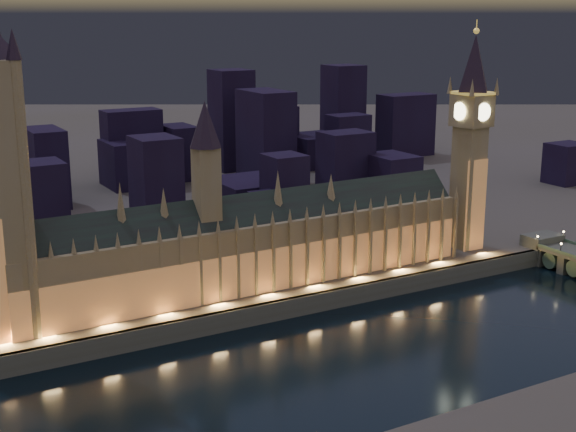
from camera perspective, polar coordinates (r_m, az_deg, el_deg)
ground_plane at (r=293.27m, az=4.55°, el=-9.65°), size 2000.00×2000.00×0.00m
north_bank at (r=764.91m, az=-17.95°, el=4.92°), size 2000.00×960.00×8.00m
embankment_wall at (r=323.82m, az=0.46°, el=-6.48°), size 2000.00×2.50×8.00m
palace_of_westminster at (r=330.08m, az=-2.65°, el=-2.00°), size 202.00×24.41×78.00m
elizabeth_tower at (r=387.66m, az=12.90°, el=6.39°), size 18.00×18.00×107.69m
city_backdrop at (r=510.47m, az=-8.05°, el=4.24°), size 478.12×215.63×82.60m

